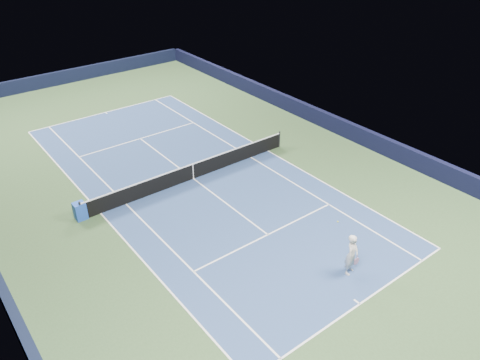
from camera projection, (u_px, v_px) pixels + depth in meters
ground at (193, 179)px, 26.16m from camera, size 40.00×40.00×0.00m
wall_far at (65, 77)px, 39.29m from camera, size 22.00×0.35×1.10m
wall_right at (328, 121)px, 31.52m from camera, size 0.35×40.00×1.10m
court_surface at (193, 179)px, 26.15m from camera, size 10.97×23.77×0.01m
baseline_far at (105, 112)px, 34.20m from camera, size 10.97×0.08×0.00m
baseline_near at (360, 304)px, 18.11m from camera, size 10.97×0.08×0.00m
sideline_doubles_right at (268, 151)px, 29.02m from camera, size 0.08×23.77×0.00m
sideline_doubles_left at (101, 213)px, 23.29m from camera, size 0.08×23.77×0.00m
sideline_singles_right at (251, 157)px, 28.30m from camera, size 0.08×23.77×0.00m
sideline_singles_left at (126, 204)px, 24.00m from camera, size 0.08×23.77×0.00m
service_line_far at (140, 139)px, 30.48m from camera, size 8.23×0.08×0.00m
service_line_near at (268, 235)px, 21.82m from camera, size 8.23×0.08×0.00m
center_service_line at (193, 179)px, 26.15m from camera, size 0.08×12.80×0.00m
center_mark_far at (106, 113)px, 34.09m from camera, size 0.08×0.30×0.00m
center_mark_near at (357, 302)px, 18.21m from camera, size 0.08×0.30×0.00m
tennis_net at (193, 171)px, 25.89m from camera, size 12.90×0.10×1.07m
sponsor_cube at (80, 211)px, 22.70m from camera, size 0.61×0.51×0.90m
tennis_player at (352, 255)px, 19.17m from camera, size 0.89×1.37×2.02m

